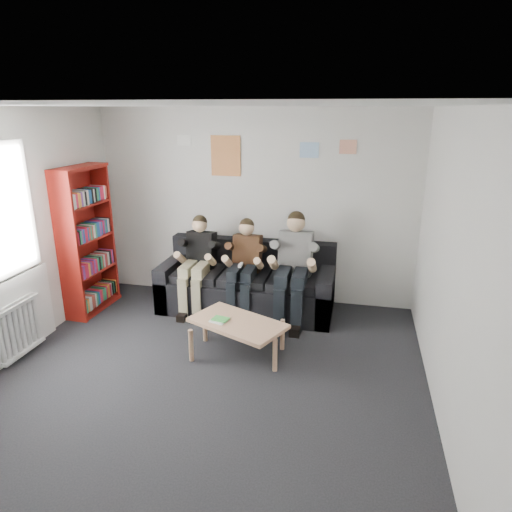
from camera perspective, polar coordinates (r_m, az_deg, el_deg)
The scene contains 14 objects.
room_shell at distance 4.15m, azimuth -8.00°, elevation -0.84°, with size 5.00×5.00×5.00m.
sofa at distance 6.34m, azimuth -1.05°, elevation -3.74°, with size 2.35×0.96×0.91m.
bookshelf at distance 6.51m, azimuth -20.28°, elevation 1.83°, with size 0.30×0.89×1.98m.
coffee_table at distance 5.15m, azimuth -2.32°, elevation -8.67°, with size 1.05×0.57×0.42m.
game_cases at distance 5.14m, azimuth -4.61°, elevation -7.98°, with size 0.19×0.16×0.03m.
person_left at distance 6.23m, azimuth -7.39°, elevation -1.02°, with size 0.37×0.80×1.31m.
person_middle at distance 6.04m, azimuth -1.53°, elevation -1.51°, with size 0.37×0.79×1.30m.
person_right at distance 5.90m, azimuth 4.64°, elevation -1.56°, with size 0.43×0.92×1.42m.
radiator at distance 5.75m, azimuth -27.49°, elevation -8.04°, with size 0.10×0.64×0.60m.
window at distance 5.56m, azimuth -29.07°, elevation -1.59°, with size 0.05×1.30×2.36m.
poster_large at distance 6.45m, azimuth -3.81°, elevation 12.39°, with size 0.42×0.01×0.55m, color gold.
poster_blue at distance 6.21m, azimuth 6.68°, elevation 13.02°, with size 0.25×0.01×0.20m, color #449DE9.
poster_pink at distance 6.17m, azimuth 11.43°, elevation 13.23°, with size 0.22×0.01×0.18m, color #CB3F99.
poster_sign at distance 6.63m, azimuth -8.98°, elevation 14.10°, with size 0.20×0.01×0.14m, color white.
Camera 1 is at (1.42, -3.66, 2.68)m, focal length 32.00 mm.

